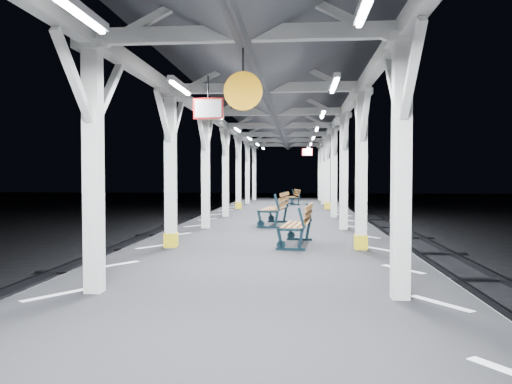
# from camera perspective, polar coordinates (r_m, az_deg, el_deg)

# --- Properties ---
(ground) EXTENTS (120.00, 120.00, 0.00)m
(ground) POSITION_cam_1_polar(r_m,az_deg,el_deg) (8.82, 0.03, -14.98)
(ground) COLOR black
(ground) RESTS_ON ground
(platform) EXTENTS (6.00, 50.00, 1.00)m
(platform) POSITION_cam_1_polar(r_m,az_deg,el_deg) (8.69, 0.03, -11.83)
(platform) COLOR black
(platform) RESTS_ON ground
(hazard_stripes_left) EXTENTS (1.00, 48.00, 0.01)m
(hazard_stripes_left) POSITION_cam_1_polar(r_m,az_deg,el_deg) (9.12, -15.66, -8.00)
(hazard_stripes_left) COLOR silver
(hazard_stripes_left) RESTS_ON platform
(hazard_stripes_right) EXTENTS (1.00, 48.00, 0.01)m
(hazard_stripes_right) POSITION_cam_1_polar(r_m,az_deg,el_deg) (8.72, 16.47, -8.46)
(hazard_stripes_right) COLOR silver
(hazard_stripes_right) RESTS_ON platform
(canopy) EXTENTS (5.40, 49.00, 4.65)m
(canopy) POSITION_cam_1_polar(r_m,az_deg,el_deg) (8.64, 0.02, 15.30)
(canopy) COLOR silver
(canopy) RESTS_ON platform
(bench_mid) EXTENTS (0.81, 1.73, 0.91)m
(bench_mid) POSITION_cam_1_polar(r_m,az_deg,el_deg) (11.13, 5.03, -3.63)
(bench_mid) COLOR black
(bench_mid) RESTS_ON platform
(bench_far) EXTENTS (0.92, 1.96, 1.03)m
(bench_far) POSITION_cam_1_polar(r_m,az_deg,el_deg) (15.42, 2.43, -1.81)
(bench_far) COLOR black
(bench_far) RESTS_ON platform
(bench_extra) EXTENTS (0.84, 1.54, 0.79)m
(bench_extra) POSITION_cam_1_polar(r_m,az_deg,el_deg) (26.13, 4.36, -0.51)
(bench_extra) COLOR black
(bench_extra) RESTS_ON platform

